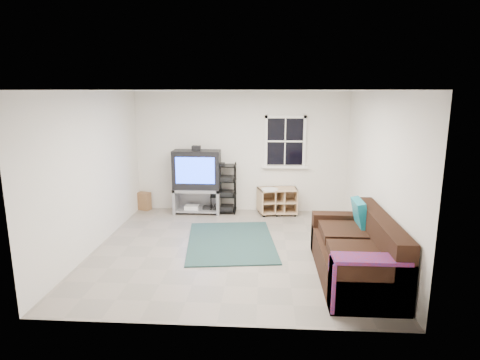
# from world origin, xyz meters

# --- Properties ---
(room) EXTENTS (4.60, 4.62, 4.60)m
(room) POSITION_xyz_m (0.95, 2.27, 1.48)
(room) COLOR gray
(room) RESTS_ON ground
(tv_unit) EXTENTS (1.00, 0.50, 1.47)m
(tv_unit) POSITION_xyz_m (-0.93, 2.03, 0.81)
(tv_unit) COLOR gray
(tv_unit) RESTS_ON ground
(av_rack) EXTENTS (0.54, 0.40, 1.09)m
(av_rack) POSITION_xyz_m (-0.37, 2.08, 0.47)
(av_rack) COLOR black
(av_rack) RESTS_ON ground
(side_table_left) EXTENTS (0.52, 0.52, 0.57)m
(side_table_left) POSITION_xyz_m (0.97, 2.08, 0.30)
(side_table_left) COLOR tan
(side_table_left) RESTS_ON ground
(side_table_right) EXTENTS (0.62, 0.62, 0.58)m
(side_table_right) POSITION_xyz_m (0.65, 2.05, 0.32)
(side_table_right) COLOR tan
(side_table_right) RESTS_ON ground
(sofa) EXTENTS (0.96, 2.16, 0.99)m
(sofa) POSITION_xyz_m (1.84, -0.95, 0.35)
(sofa) COLOR black
(sofa) RESTS_ON ground
(shag_rug) EXTENTS (1.73, 2.21, 0.02)m
(shag_rug) POSITION_xyz_m (-0.06, 0.29, 0.01)
(shag_rug) COLOR black
(shag_rug) RESTS_ON ground
(paper_bag) EXTENTS (0.32, 0.26, 0.40)m
(paper_bag) POSITION_xyz_m (-2.16, 2.16, 0.20)
(paper_bag) COLOR olive
(paper_bag) RESTS_ON ground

